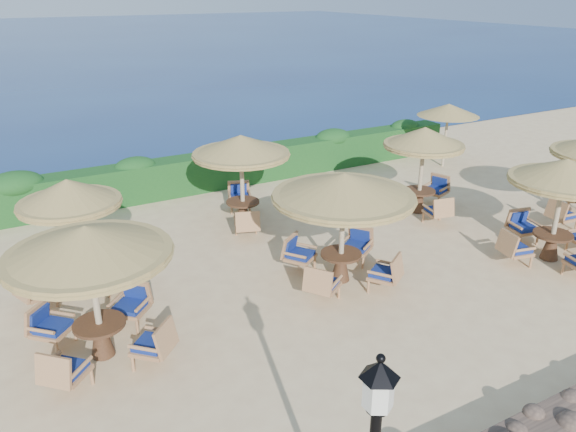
{
  "coord_description": "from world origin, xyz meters",
  "views": [
    {
      "loc": [
        -7.58,
        -10.06,
        6.46
      ],
      "look_at": [
        -1.46,
        0.9,
        1.3
      ],
      "focal_mm": 35.0,
      "sensor_mm": 36.0,
      "label": 1
    }
  ],
  "objects": [
    {
      "name": "cafe_set_3",
      "position": [
        -6.19,
        2.13,
        1.75
      ],
      "size": [
        2.74,
        2.59,
        2.65
      ],
      "color": "tan",
      "rests_on": "ground"
    },
    {
      "name": "cafe_set_0",
      "position": [
        -6.33,
        -0.67,
        1.87
      ],
      "size": [
        2.97,
        2.97,
        2.65
      ],
      "color": "tan",
      "rests_on": "ground"
    },
    {
      "name": "hedge",
      "position": [
        0.0,
        7.2,
        0.6
      ],
      "size": [
        18.0,
        0.9,
        1.2
      ],
      "primitive_type": "cube",
      "color": "#143E18",
      "rests_on": "ground"
    },
    {
      "name": "cafe_set_2",
      "position": [
        4.49,
        -2.1,
        1.78
      ],
      "size": [
        2.88,
        2.88,
        2.65
      ],
      "color": "tan",
      "rests_on": "ground"
    },
    {
      "name": "ground",
      "position": [
        0.0,
        0.0,
        0.0
      ],
      "size": [
        120.0,
        120.0,
        0.0
      ],
      "primitive_type": "plane",
      "color": "beige",
      "rests_on": "ground"
    },
    {
      "name": "cafe_set_4",
      "position": [
        -1.34,
        3.79,
        2.0
      ],
      "size": [
        2.77,
        2.87,
        2.65
      ],
      "color": "tan",
      "rests_on": "ground"
    },
    {
      "name": "sea",
      "position": [
        0.0,
        70.0,
        0.0
      ],
      "size": [
        160.0,
        160.0,
        0.0
      ],
      "primitive_type": "plane",
      "color": "navy",
      "rests_on": "ground"
    },
    {
      "name": "cafe_set_5",
      "position": [
        3.75,
        2.02,
        1.8
      ],
      "size": [
        2.72,
        2.64,
        2.65
      ],
      "color": "tan",
      "rests_on": "ground"
    },
    {
      "name": "cafe_set_1",
      "position": [
        -0.78,
        -0.42,
        1.93
      ],
      "size": [
        3.26,
        3.26,
        2.65
      ],
      "color": "tan",
      "rests_on": "ground"
    },
    {
      "name": "extra_parasol",
      "position": [
        7.8,
        5.2,
        2.17
      ],
      "size": [
        2.3,
        2.3,
        2.41
      ],
      "color": "tan",
      "rests_on": "ground"
    }
  ]
}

